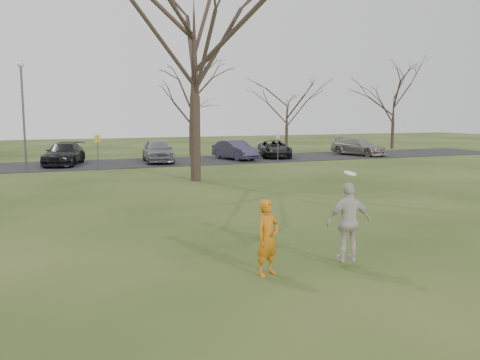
% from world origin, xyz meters
% --- Properties ---
extents(ground, '(120.00, 120.00, 0.00)m').
position_xyz_m(ground, '(0.00, 0.00, 0.00)').
color(ground, '#1E380F').
rests_on(ground, ground).
extents(parking_strip, '(62.00, 6.50, 0.04)m').
position_xyz_m(parking_strip, '(0.00, 25.00, 0.02)').
color(parking_strip, black).
rests_on(parking_strip, ground).
extents(player_defender, '(0.69, 0.58, 1.61)m').
position_xyz_m(player_defender, '(-0.91, 0.16, 0.81)').
color(player_defender, '#C46C10').
rests_on(player_defender, ground).
extents(car_3, '(3.25, 5.25, 1.42)m').
position_xyz_m(car_3, '(-3.77, 25.26, 0.75)').
color(car_3, black).
rests_on(car_3, parking_strip).
extents(car_4, '(2.29, 4.75, 1.57)m').
position_xyz_m(car_4, '(2.26, 24.77, 0.82)').
color(car_4, slate).
rests_on(car_4, parking_strip).
extents(car_5, '(2.39, 4.41, 1.38)m').
position_xyz_m(car_5, '(7.88, 24.64, 0.73)').
color(car_5, '#35344E').
rests_on(car_5, parking_strip).
extents(car_6, '(3.39, 5.05, 1.29)m').
position_xyz_m(car_6, '(11.32, 25.29, 0.68)').
color(car_6, black).
rests_on(car_6, parking_strip).
extents(car_7, '(3.36, 5.00, 1.35)m').
position_xyz_m(car_7, '(18.35, 24.50, 0.71)').
color(car_7, gray).
rests_on(car_7, parking_strip).
extents(catching_play, '(1.08, 0.57, 2.02)m').
position_xyz_m(catching_play, '(0.98, 0.01, 1.02)').
color(catching_play, beige).
rests_on(catching_play, ground).
extents(lamp_post, '(0.34, 0.34, 6.27)m').
position_xyz_m(lamp_post, '(-6.00, 22.50, 3.97)').
color(lamp_post, '#47474C').
rests_on(lamp_post, ground).
extents(sign_yellow, '(0.35, 0.35, 2.08)m').
position_xyz_m(sign_yellow, '(-2.00, 22.00, 1.45)').
color(sign_yellow, '#47474C').
rests_on(sign_yellow, ground).
extents(sign_white, '(0.35, 0.35, 2.08)m').
position_xyz_m(sign_white, '(10.00, 22.00, 1.45)').
color(sign_white, '#47474C').
rests_on(sign_white, ground).
extents(big_tree, '(9.00, 9.00, 14.00)m').
position_xyz_m(big_tree, '(2.00, 15.00, 7.00)').
color(big_tree, '#352821').
rests_on(big_tree, ground).
extents(small_tree_row, '(55.00, 5.90, 8.50)m').
position_xyz_m(small_tree_row, '(4.38, 30.06, 3.89)').
color(small_tree_row, '#352821').
rests_on(small_tree_row, ground).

